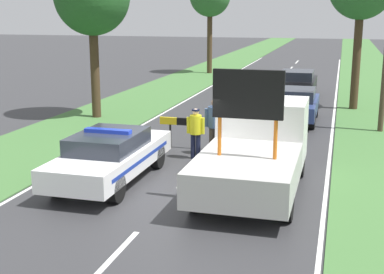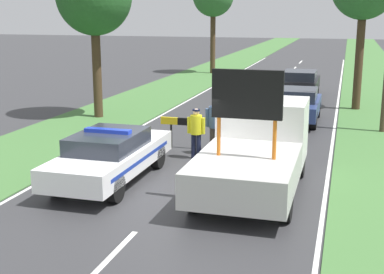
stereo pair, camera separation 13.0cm
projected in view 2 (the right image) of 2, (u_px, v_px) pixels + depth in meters
ground_plane at (175, 191)px, 13.51m from camera, size 160.00×160.00×0.00m
lane_markings at (251, 112)px, 23.99m from camera, size 7.45×57.34×0.01m
grass_verge_left at (184, 83)px, 33.79m from camera, size 4.14×120.00×0.03m
grass_verge_right at (379, 90)px, 30.63m from camera, size 4.14×120.00×0.03m
police_car at (111, 155)px, 14.16m from camera, size 1.80×4.89×1.46m
work_truck at (256, 148)px, 13.60m from camera, size 2.30×5.31×3.18m
road_barrier at (212, 125)px, 17.30m from camera, size 3.51×0.08×1.02m
police_officer at (196, 129)px, 16.29m from camera, size 0.56×0.36×1.57m
pedestrian_civilian at (215, 122)px, 16.68m from camera, size 0.64×0.41×1.79m
traffic_cone_near_police at (60, 173)px, 14.06m from camera, size 0.40×0.40×0.56m
traffic_cone_centre_front at (267, 138)px, 18.11m from camera, size 0.37×0.37×0.52m
queued_car_hatch_blue at (295, 104)px, 21.80m from camera, size 1.92×4.05×1.39m
queued_car_sedan_black at (300, 83)px, 28.16m from camera, size 1.86×4.55×1.40m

